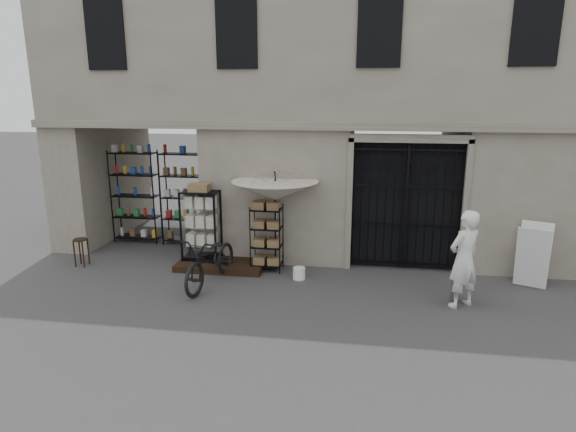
% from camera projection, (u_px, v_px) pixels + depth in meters
% --- Properties ---
extents(ground, '(80.00, 80.00, 0.00)m').
position_uv_depth(ground, '(318.00, 302.00, 9.30)').
color(ground, black).
rests_on(ground, ground).
extents(main_building, '(14.00, 4.00, 9.00)m').
position_uv_depth(main_building, '(335.00, 71.00, 12.04)').
color(main_building, gray).
rests_on(main_building, ground).
extents(shop_recess, '(3.00, 1.70, 3.00)m').
position_uv_depth(shop_recess, '(153.00, 192.00, 12.29)').
color(shop_recess, black).
rests_on(shop_recess, ground).
extents(shop_shelving, '(2.70, 0.50, 2.50)m').
position_uv_depth(shop_shelving, '(160.00, 197.00, 12.84)').
color(shop_shelving, black).
rests_on(shop_shelving, ground).
extents(iron_gate, '(2.50, 0.21, 3.00)m').
position_uv_depth(iron_gate, '(405.00, 204.00, 10.86)').
color(iron_gate, black).
rests_on(iron_gate, ground).
extents(step_platform, '(2.00, 0.90, 0.15)m').
position_uv_depth(step_platform, '(221.00, 265.00, 11.13)').
color(step_platform, black).
rests_on(step_platform, ground).
extents(display_cabinet, '(0.91, 0.70, 1.75)m').
position_uv_depth(display_cabinet, '(201.00, 229.00, 11.17)').
color(display_cabinet, black).
rests_on(display_cabinet, step_platform).
extents(wire_rack, '(0.80, 0.69, 1.52)m').
position_uv_depth(wire_rack, '(267.00, 239.00, 10.88)').
color(wire_rack, black).
rests_on(wire_rack, ground).
extents(market_umbrella, '(2.23, 2.24, 2.74)m').
position_uv_depth(market_umbrella, '(275.00, 185.00, 10.58)').
color(market_umbrella, black).
rests_on(market_umbrella, ground).
extents(white_bucket, '(0.35, 0.35, 0.26)m').
position_uv_depth(white_bucket, '(299.00, 273.00, 10.47)').
color(white_bucket, white).
rests_on(white_bucket, ground).
extents(bicycle, '(0.91, 1.21, 2.10)m').
position_uv_depth(bicycle, '(212.00, 284.00, 10.19)').
color(bicycle, black).
rests_on(bicycle, ground).
extents(wooden_stool, '(0.40, 0.40, 0.65)m').
position_uv_depth(wooden_stool, '(81.00, 252.00, 11.25)').
color(wooden_stool, black).
rests_on(wooden_stool, ground).
extents(steel_bollard, '(0.18, 0.18, 0.73)m').
position_uv_depth(steel_bollard, '(455.00, 284.00, 9.24)').
color(steel_bollard, slate).
rests_on(steel_bollard, ground).
extents(shopkeeper, '(1.65, 1.92, 0.45)m').
position_uv_depth(shopkeeper, '(460.00, 306.00, 9.16)').
color(shopkeeper, white).
rests_on(shopkeeper, ground).
extents(easel_sign, '(0.85, 0.90, 1.31)m').
position_uv_depth(easel_sign, '(533.00, 256.00, 9.93)').
color(easel_sign, silver).
rests_on(easel_sign, ground).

